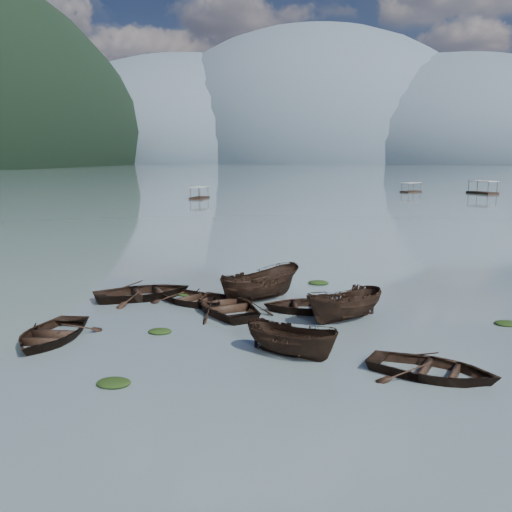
% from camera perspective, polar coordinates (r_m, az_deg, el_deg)
% --- Properties ---
extents(ground_plane, '(2400.00, 2400.00, 0.00)m').
position_cam_1_polar(ground_plane, '(20.68, -5.75, -11.08)').
color(ground_plane, slate).
extents(haze_mtn_a, '(520.00, 520.00, 280.00)m').
position_cam_1_polar(haze_mtn_a, '(956.16, -6.43, 9.25)').
color(haze_mtn_a, '#475666').
rests_on(haze_mtn_a, ground).
extents(haze_mtn_b, '(520.00, 520.00, 340.00)m').
position_cam_1_polar(haze_mtn_b, '(920.94, 5.77, 9.25)').
color(haze_mtn_b, '#475666').
rests_on(haze_mtn_b, ground).
extents(haze_mtn_c, '(520.00, 520.00, 260.00)m').
position_cam_1_polar(haze_mtn_c, '(928.46, 18.32, 8.82)').
color(haze_mtn_c, '#475666').
rests_on(haze_mtn_c, ground).
extents(rowboat_0, '(3.51, 4.76, 0.95)m').
position_cam_1_polar(rowboat_0, '(24.98, -19.84, -7.93)').
color(rowboat_0, black).
rests_on(rowboat_0, ground).
extents(rowboat_1, '(6.24, 5.85, 1.05)m').
position_cam_1_polar(rowboat_1, '(30.94, -11.15, -4.15)').
color(rowboat_1, black).
rests_on(rowboat_1, ground).
extents(rowboat_2, '(4.14, 2.95, 1.50)m').
position_cam_1_polar(rowboat_2, '(21.83, 3.56, -9.91)').
color(rowboat_2, black).
rests_on(rowboat_2, ground).
extents(rowboat_3, '(5.86, 6.23, 1.05)m').
position_cam_1_polar(rowboat_3, '(27.81, -3.04, -5.56)').
color(rowboat_3, black).
rests_on(rowboat_3, ground).
extents(rowboat_4, '(5.17, 4.39, 0.91)m').
position_cam_1_polar(rowboat_4, '(20.76, 17.17, -11.40)').
color(rowboat_4, black).
rests_on(rowboat_4, ground).
extents(rowboat_5, '(4.28, 4.31, 1.71)m').
position_cam_1_polar(rowboat_5, '(26.60, 8.87, -6.38)').
color(rowboat_5, black).
rests_on(rowboat_5, ground).
extents(rowboat_6, '(5.32, 4.96, 0.90)m').
position_cam_1_polar(rowboat_6, '(29.59, -6.51, -4.67)').
color(rowboat_6, black).
rests_on(rowboat_6, ground).
extents(rowboat_7, '(5.15, 4.10, 0.96)m').
position_cam_1_polar(rowboat_7, '(28.01, 5.47, -5.48)').
color(rowboat_7, black).
rests_on(rowboat_7, ground).
extents(rowboat_8, '(4.78, 4.99, 1.94)m').
position_cam_1_polar(rowboat_8, '(30.03, 0.43, -4.39)').
color(rowboat_8, black).
rests_on(rowboat_8, ground).
extents(weed_clump_1, '(1.03, 0.82, 0.23)m').
position_cam_1_polar(weed_clump_1, '(24.84, -9.58, -7.57)').
color(weed_clump_1, black).
rests_on(weed_clump_1, ground).
extents(weed_clump_2, '(1.15, 0.92, 0.25)m').
position_cam_1_polar(weed_clump_2, '(19.74, -14.04, -12.38)').
color(weed_clump_2, black).
rests_on(weed_clump_2, ground).
extents(weed_clump_3, '(0.93, 0.78, 0.21)m').
position_cam_1_polar(weed_clump_3, '(27.36, 8.56, -5.91)').
color(weed_clump_3, black).
rests_on(weed_clump_3, ground).
extents(weed_clump_4, '(1.10, 0.87, 0.23)m').
position_cam_1_polar(weed_clump_4, '(27.97, 23.82, -6.31)').
color(weed_clump_4, black).
rests_on(weed_clump_4, ground).
extents(weed_clump_6, '(0.94, 0.78, 0.20)m').
position_cam_1_polar(weed_clump_6, '(31.23, -6.94, -3.91)').
color(weed_clump_6, black).
rests_on(weed_clump_6, ground).
extents(weed_clump_7, '(1.20, 0.96, 0.26)m').
position_cam_1_polar(weed_clump_7, '(33.94, 6.26, -2.79)').
color(weed_clump_7, black).
rests_on(weed_clump_7, ground).
extents(pontoon_left, '(2.59, 5.56, 2.08)m').
position_cam_1_polar(pontoon_left, '(105.56, -5.68, 5.72)').
color(pontoon_left, black).
rests_on(pontoon_left, ground).
extents(pontoon_centre, '(4.98, 5.48, 2.02)m').
position_cam_1_polar(pontoon_centre, '(129.52, 15.23, 6.17)').
color(pontoon_centre, black).
rests_on(pontoon_centre, ground).
extents(pontoon_right, '(5.72, 7.26, 2.58)m').
position_cam_1_polar(pontoon_right, '(128.90, 21.68, 5.81)').
color(pontoon_right, black).
rests_on(pontoon_right, ground).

